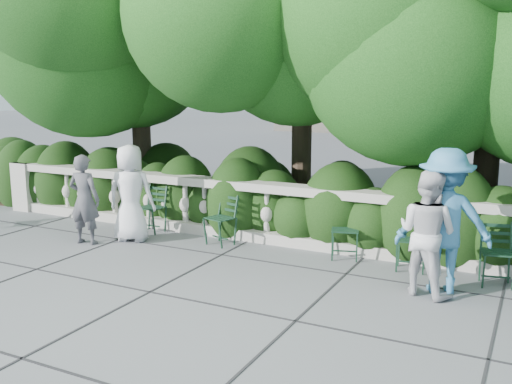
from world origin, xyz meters
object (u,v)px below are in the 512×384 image
at_px(person_older_blue, 444,221).
at_px(chair_a, 147,234).
at_px(person_woman_grey, 84,199).
at_px(person_casual_man, 427,233).
at_px(chair_d, 344,262).
at_px(chair_b, 214,246).
at_px(chair_f, 497,289).
at_px(person_businessman, 131,193).
at_px(chair_e, 409,273).

bearing_deg(person_older_blue, chair_a, -23.10).
height_order(person_woman_grey, person_casual_man, person_casual_man).
bearing_deg(chair_d, person_woman_grey, 176.56).
height_order(chair_b, person_casual_man, person_casual_man).
height_order(chair_d, chair_f, same).
bearing_deg(person_businessman, chair_a, -98.30).
relative_size(chair_b, person_woman_grey, 0.57).
bearing_deg(chair_d, chair_b, 168.15).
distance_m(chair_b, person_casual_man, 3.60).
bearing_deg(person_woman_grey, chair_b, -167.33).
height_order(chair_a, chair_b, same).
xyz_separation_m(chair_d, person_woman_grey, (-4.12, -0.97, 0.74)).
relative_size(chair_d, chair_f, 1.00).
relative_size(chair_a, person_older_blue, 0.46).
height_order(chair_a, chair_e, same).
xyz_separation_m(chair_b, chair_d, (2.14, 0.18, 0.00)).
bearing_deg(chair_f, person_woman_grey, 173.43).
distance_m(chair_b, person_businessman, 1.66).
distance_m(person_businessman, person_casual_man, 4.87).
xyz_separation_m(chair_e, person_casual_man, (0.33, -0.71, 0.79)).
xyz_separation_m(chair_e, person_woman_grey, (-5.11, -0.86, 0.74)).
relative_size(chair_d, person_casual_man, 0.53).
bearing_deg(person_businessman, chair_e, 169.82).
xyz_separation_m(chair_a, chair_e, (4.59, -0.07, 0.00)).
height_order(chair_f, person_casual_man, person_casual_man).
relative_size(chair_a, chair_d, 1.00).
distance_m(chair_a, chair_f, 5.74).
xyz_separation_m(chair_f, person_older_blue, (-0.65, -0.38, 0.91)).
distance_m(chair_a, chair_e, 4.59).
bearing_deg(chair_a, person_woman_grey, -118.01).
height_order(chair_a, person_businessman, person_businessman).
relative_size(chair_a, chair_b, 1.00).
bearing_deg(person_woman_grey, person_older_blue, 174.63).
xyz_separation_m(chair_e, chair_f, (1.14, -0.12, 0.00)).
distance_m(person_woman_grey, person_older_blue, 5.62).
distance_m(chair_d, person_woman_grey, 4.30).
xyz_separation_m(chair_d, chair_e, (0.98, -0.11, 0.00)).
bearing_deg(chair_b, chair_e, 17.07).
distance_m(chair_b, chair_d, 2.15).
relative_size(chair_d, person_businessman, 0.52).
bearing_deg(chair_f, person_businessman, 169.32).
bearing_deg(chair_e, person_businessman, 176.88).
distance_m(chair_f, person_woman_grey, 6.34).
relative_size(chair_f, person_casual_man, 0.53).
height_order(chair_f, person_woman_grey, person_woman_grey).
bearing_deg(chair_d, person_casual_man, -48.70).
relative_size(chair_e, person_woman_grey, 0.57).
bearing_deg(person_businessman, chair_b, 177.51).
bearing_deg(person_older_blue, chair_e, -61.82).
distance_m(person_casual_man, person_older_blue, 0.30).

